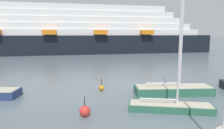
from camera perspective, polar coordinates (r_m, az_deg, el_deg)
The scene contains 5 objects.
sailboat_1 at distance 20.77m, azimuth 16.70°, elevation -6.46°, with size 7.57×2.94×11.13m.
sailboat_4 at distance 16.38m, azimuth 15.92°, elevation -10.48°, with size 6.40×3.28×11.51m.
channel_buoy_0 at distance 14.97m, azimuth -7.56°, elevation -12.69°, with size 0.78×0.78×1.43m.
channel_buoy_2 at distance 21.33m, azimuth -2.95°, elevation -6.43°, with size 0.54×0.54×1.24m.
cruise_ship at distance 63.61m, azimuth -16.60°, elevation 8.46°, with size 96.75×17.76×18.79m.
Camera 1 is at (-4.18, -8.27, 5.81)m, focal length 32.91 mm.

